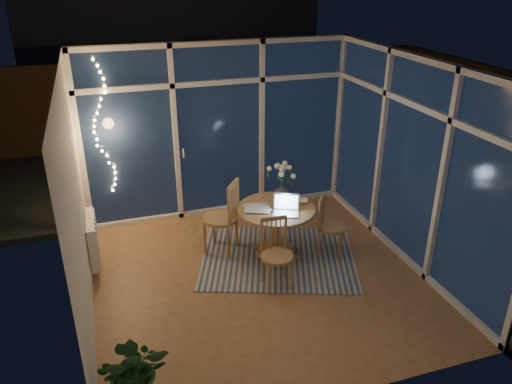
% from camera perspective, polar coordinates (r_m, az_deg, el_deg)
% --- Properties ---
extents(floor, '(4.00, 4.00, 0.00)m').
position_cam_1_polar(floor, '(6.30, 0.59, -9.74)').
color(floor, brown).
rests_on(floor, ground).
extents(ceiling, '(4.00, 4.00, 0.00)m').
position_cam_1_polar(ceiling, '(5.28, 0.72, 14.20)').
color(ceiling, silver).
rests_on(ceiling, wall_back).
extents(wall_back, '(4.00, 0.04, 2.60)m').
position_cam_1_polar(wall_back, '(7.47, -4.29, 7.01)').
color(wall_back, beige).
rests_on(wall_back, floor).
extents(wall_front, '(4.00, 0.04, 2.60)m').
position_cam_1_polar(wall_front, '(4.05, 9.84, -9.69)').
color(wall_front, beige).
rests_on(wall_front, floor).
extents(wall_left, '(0.04, 4.00, 2.60)m').
position_cam_1_polar(wall_left, '(5.42, -19.81, -1.53)').
color(wall_left, beige).
rests_on(wall_left, floor).
extents(wall_right, '(0.04, 4.00, 2.60)m').
position_cam_1_polar(wall_right, '(6.54, 17.53, 3.28)').
color(wall_right, beige).
rests_on(wall_right, floor).
extents(window_wall_back, '(4.00, 0.10, 2.60)m').
position_cam_1_polar(window_wall_back, '(7.43, -4.21, 6.93)').
color(window_wall_back, silver).
rests_on(window_wall_back, floor).
extents(window_wall_right, '(0.10, 4.00, 2.60)m').
position_cam_1_polar(window_wall_right, '(6.52, 17.24, 3.24)').
color(window_wall_right, silver).
rests_on(window_wall_right, floor).
extents(radiator, '(0.10, 0.70, 0.58)m').
position_cam_1_polar(radiator, '(6.63, -18.17, -5.15)').
color(radiator, white).
rests_on(radiator, wall_left).
extents(fairy_lights, '(0.24, 0.10, 1.85)m').
position_cam_1_polar(fairy_lights, '(7.10, -17.23, 6.91)').
color(fairy_lights, '#FFBD66').
rests_on(fairy_lights, window_wall_back).
extents(garden_patio, '(12.00, 6.00, 0.10)m').
position_cam_1_polar(garden_patio, '(10.78, -5.38, 4.99)').
color(garden_patio, black).
rests_on(garden_patio, ground).
extents(garden_fence, '(11.00, 0.08, 1.80)m').
position_cam_1_polar(garden_fence, '(10.88, -8.80, 10.29)').
color(garden_fence, '#3A2715').
rests_on(garden_fence, ground).
extents(neighbour_roof, '(7.00, 3.00, 2.20)m').
position_cam_1_polar(neighbour_roof, '(13.63, -10.17, 18.65)').
color(neighbour_roof, '#2F3139').
rests_on(neighbour_roof, ground).
extents(garden_shrubs, '(0.90, 0.90, 0.90)m').
position_cam_1_polar(garden_shrubs, '(8.92, -11.32, 3.82)').
color(garden_shrubs, black).
rests_on(garden_shrubs, ground).
extents(rug, '(2.44, 2.20, 0.01)m').
position_cam_1_polar(rug, '(6.69, 2.53, -7.41)').
color(rug, '#B4A592').
rests_on(rug, floor).
extents(dining_table, '(1.29, 1.29, 0.69)m').
position_cam_1_polar(dining_table, '(6.60, 2.28, -4.49)').
color(dining_table, '#A8784C').
rests_on(dining_table, floor).
extents(chair_left, '(0.68, 0.68, 1.05)m').
position_cam_1_polar(chair_left, '(6.59, -4.11, -2.81)').
color(chair_left, '#A8784C').
rests_on(chair_left, floor).
extents(chair_right, '(0.54, 0.54, 0.84)m').
position_cam_1_polar(chair_right, '(6.65, 8.65, -3.81)').
color(chair_right, '#A8784C').
rests_on(chair_right, floor).
extents(chair_front, '(0.43, 0.43, 0.88)m').
position_cam_1_polar(chair_front, '(5.92, 2.43, -7.18)').
color(chair_front, '#A8784C').
rests_on(chair_front, floor).
extents(laptop, '(0.42, 0.39, 0.24)m').
position_cam_1_polar(laptop, '(6.24, 3.44, -1.52)').
color(laptop, silver).
rests_on(laptop, dining_table).
extents(flower_vase, '(0.26, 0.26, 0.21)m').
position_cam_1_polar(flower_vase, '(6.70, 2.97, 0.26)').
color(flower_vase, silver).
rests_on(flower_vase, dining_table).
extents(bowl, '(0.19, 0.19, 0.04)m').
position_cam_1_polar(bowl, '(6.60, 5.26, -1.04)').
color(bowl, white).
rests_on(bowl, dining_table).
extents(newspapers, '(0.38, 0.32, 0.02)m').
position_cam_1_polar(newspapers, '(6.39, 0.21, -1.91)').
color(newspapers, white).
rests_on(newspapers, dining_table).
extents(phone, '(0.12, 0.11, 0.01)m').
position_cam_1_polar(phone, '(6.32, 2.22, -2.31)').
color(phone, black).
rests_on(phone, dining_table).
extents(potted_plant, '(0.56, 0.50, 0.76)m').
position_cam_1_polar(potted_plant, '(4.59, -13.49, -20.07)').
color(potted_plant, '#1B4C22').
rests_on(potted_plant, floor).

